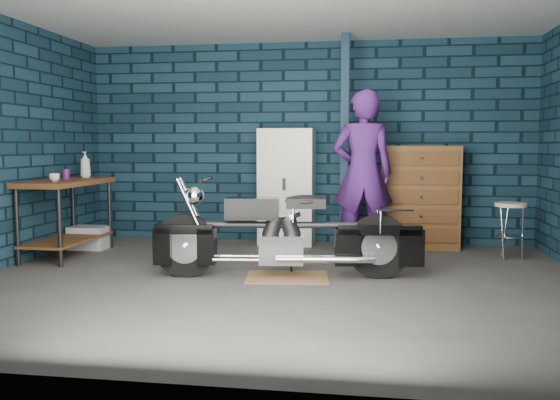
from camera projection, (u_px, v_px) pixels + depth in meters
The scene contains 14 objects.
ground at pixel (277, 282), 5.71m from camera, with size 6.00×6.00×0.00m, color #464442.
room_walls at pixel (285, 88), 6.08m from camera, with size 6.02×5.01×2.71m.
support_post at pixel (345, 143), 7.42m from camera, with size 0.10×0.10×2.70m, color #112738.
workbench at pixel (67, 218), 7.03m from camera, with size 0.60×1.40×0.91m, color brown.
drip_mat at pixel (287, 277), 5.92m from camera, with size 0.81×0.61×0.01m, color brown.
motorcycle at pixel (287, 228), 5.88m from camera, with size 2.27×0.62×1.00m, color black, non-canonical shape.
person at pixel (363, 173), 7.09m from camera, with size 0.72×0.47×1.97m, color #4A1E71.
storage_bin at pixel (89, 238), 7.55m from camera, with size 0.46×0.33×0.29m, color #979A9F.
locker at pixel (287, 187), 7.87m from camera, with size 0.72×0.51×1.53m, color silver.
tool_chest at pixel (419, 197), 7.62m from camera, with size 0.98×0.55×1.31m, color brown.
shop_stool at pixel (510, 231), 6.88m from camera, with size 0.36×0.36×0.65m, color beige, non-canonical shape.
cup_a at pixel (54, 177), 6.68m from camera, with size 0.12×0.12×0.09m, color beige.
mug_purple at pixel (66, 174), 7.15m from camera, with size 0.09×0.09×0.12m, color #501863.
bottle at pixel (85, 165), 7.48m from camera, with size 0.13×0.13×0.33m, color #979A9F.
Camera 1 is at (0.89, -5.54, 1.32)m, focal length 38.00 mm.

